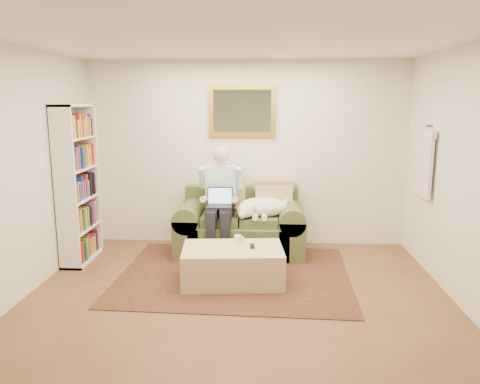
# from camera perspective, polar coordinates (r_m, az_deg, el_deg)

# --- Properties ---
(room_shell) EXTENTS (4.51, 5.00, 2.61)m
(room_shell) POSITION_cam_1_polar(r_m,az_deg,el_deg) (4.53, -0.45, 1.60)
(room_shell) COLOR brown
(room_shell) RESTS_ON ground
(rug) EXTENTS (2.77, 2.25, 0.01)m
(rug) POSITION_cam_1_polar(r_m,az_deg,el_deg) (5.66, -0.70, -10.02)
(rug) COLOR black
(rug) RESTS_ON room_shell
(sofa) EXTENTS (1.71, 0.87, 1.03)m
(sofa) POSITION_cam_1_polar(r_m,az_deg,el_deg) (6.39, 0.03, -4.78)
(sofa) COLOR #4F592F
(sofa) RESTS_ON room_shell
(seated_man) EXTENTS (0.56, 0.81, 1.44)m
(seated_man) POSITION_cam_1_polar(r_m,az_deg,el_deg) (6.15, -2.44, -1.33)
(seated_man) COLOR #8CC3D8
(seated_man) RESTS_ON sofa
(laptop) EXTENTS (0.33, 0.26, 0.24)m
(laptop) POSITION_cam_1_polar(r_m,az_deg,el_deg) (6.08, -2.51, -1.14)
(laptop) COLOR black
(laptop) RESTS_ON seated_man
(sleeping_dog) EXTENTS (0.71, 0.44, 0.26)m
(sleeping_dog) POSITION_cam_1_polar(r_m,az_deg,el_deg) (6.20, 2.83, -1.84)
(sleeping_dog) COLOR white
(sleeping_dog) RESTS_ON sofa
(ottoman) EXTENTS (1.19, 0.81, 0.41)m
(ottoman) POSITION_cam_1_polar(r_m,az_deg,el_deg) (5.38, -0.90, -8.89)
(ottoman) COLOR #CFB18A
(ottoman) RESTS_ON room_shell
(coffee_mug) EXTENTS (0.08, 0.08, 0.10)m
(coffee_mug) POSITION_cam_1_polar(r_m,az_deg,el_deg) (5.45, -0.28, -5.80)
(coffee_mug) COLOR white
(coffee_mug) RESTS_ON ottoman
(tv_remote) EXTENTS (0.06, 0.15, 0.02)m
(tv_remote) POSITION_cam_1_polar(r_m,az_deg,el_deg) (5.35, 1.51, -6.60)
(tv_remote) COLOR black
(tv_remote) RESTS_ON ottoman
(bookshelf) EXTENTS (0.28, 0.80, 2.00)m
(bookshelf) POSITION_cam_1_polar(r_m,az_deg,el_deg) (6.27, -19.19, 0.89)
(bookshelf) COLOR white
(bookshelf) RESTS_ON room_shell
(wall_mirror) EXTENTS (0.94, 0.04, 0.72)m
(wall_mirror) POSITION_cam_1_polar(r_m,az_deg,el_deg) (6.58, 0.25, 9.86)
(wall_mirror) COLOR gold
(wall_mirror) RESTS_ON room_shell
(hanging_shirt) EXTENTS (0.06, 0.52, 0.90)m
(hanging_shirt) POSITION_cam_1_polar(r_m,az_deg,el_deg) (6.05, 21.60, 3.73)
(hanging_shirt) COLOR #FED2D7
(hanging_shirt) RESTS_ON room_shell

